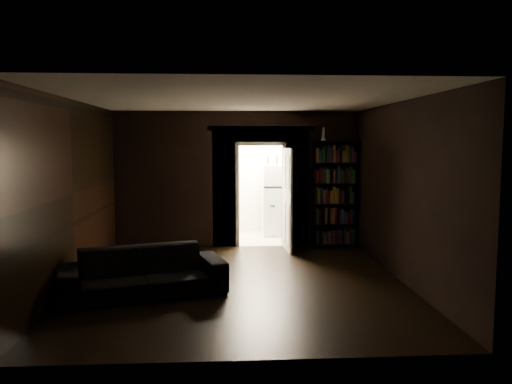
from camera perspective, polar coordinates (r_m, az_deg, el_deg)
ground at (r=7.83m, az=-1.73°, el=-10.35°), size 5.50×5.50×0.00m
room_walls at (r=8.61m, az=-2.04°, el=2.49°), size 5.02×5.61×2.84m
kitchen_alcove at (r=11.45m, az=0.16°, el=0.93°), size 2.20×1.80×2.60m
sofa at (r=7.31m, az=-12.76°, el=-8.10°), size 2.46×1.61×0.88m
bookshelf at (r=10.40m, az=8.89°, el=-0.23°), size 0.95×0.50×2.20m
refrigerator at (r=11.69m, az=2.53°, el=-0.88°), size 0.78×0.73×1.65m
door at (r=9.97m, az=3.59°, el=-0.87°), size 0.11×0.85×2.05m
figurine at (r=10.22m, az=7.71°, el=6.60°), size 0.10×0.10×0.27m
bottles at (r=11.59m, az=2.39°, el=3.78°), size 0.61×0.29×0.25m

